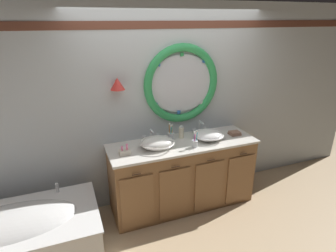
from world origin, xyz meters
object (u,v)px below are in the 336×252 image
toothbrush_holder_right (195,143)px  folded_hand_towel (235,133)px  soap_dispenser (181,132)px  toiletry_basket (125,152)px  sink_basin_right (209,135)px  toothbrush_holder_left (171,135)px  sink_basin_left (157,143)px  bathtub (12,239)px

toothbrush_holder_right → folded_hand_towel: size_ratio=1.48×
soap_dispenser → toiletry_basket: 0.84m
sink_basin_right → folded_hand_towel: size_ratio=2.70×
folded_hand_towel → toiletry_basket: (-1.53, -0.05, 0.01)m
toothbrush_holder_left → folded_hand_towel: 0.88m
sink_basin_left → toothbrush_holder_right: toothbrush_holder_right is taller
toothbrush_holder_left → toothbrush_holder_right: size_ratio=1.02×
sink_basin_left → soap_dispenser: bearing=24.1°
folded_hand_towel → soap_dispenser: bearing=167.1°
folded_hand_towel → toiletry_basket: bearing=-178.0°
toothbrush_holder_right → toiletry_basket: bearing=172.9°
sink_basin_left → soap_dispenser: 0.43m
sink_basin_left → toiletry_basket: same height
sink_basin_right → toiletry_basket: (-1.12, -0.04, -0.03)m
sink_basin_right → soap_dispenser: 0.36m
folded_hand_towel → toothbrush_holder_right: bearing=-166.8°
sink_basin_right → folded_hand_towel: 0.41m
soap_dispenser → toiletry_basket: (-0.81, -0.22, -0.04)m
bathtub → sink_basin_right: 2.47m
sink_basin_right → folded_hand_towel: bearing=1.6°
bathtub → folded_hand_towel: (2.77, 0.31, 0.62)m
sink_basin_right → soap_dispenser: size_ratio=2.28×
soap_dispenser → toothbrush_holder_right: bearing=-83.4°
sink_basin_right → toothbrush_holder_right: bearing=-151.5°
soap_dispenser → folded_hand_towel: soap_dispenser is taller
toothbrush_holder_right → folded_hand_towel: toothbrush_holder_right is taller
toiletry_basket → soap_dispenser: bearing=15.2°
bathtub → soap_dispenser: (2.05, 0.47, 0.68)m
toothbrush_holder_right → soap_dispenser: (-0.04, 0.32, 0.02)m
sink_basin_right → toothbrush_holder_right: size_ratio=1.83×
bathtub → toothbrush_holder_right: toothbrush_holder_right is taller
folded_hand_towel → toiletry_basket: size_ratio=1.13×
folded_hand_towel → sink_basin_right: bearing=-178.4°
toiletry_basket → bathtub: bearing=-168.4°
toothbrush_holder_left → sink_basin_left: bearing=-143.6°
toothbrush_holder_right → toiletry_basket: size_ratio=1.67×
sink_basin_right → toiletry_basket: bearing=-177.8°
toothbrush_holder_right → folded_hand_towel: bearing=13.2°
bathtub → toothbrush_holder_right: size_ratio=7.88×
bathtub → sink_basin_right: (2.36, 0.30, 0.66)m
sink_basin_left → toothbrush_holder_right: (0.43, -0.15, -0.01)m
sink_basin_left → folded_hand_towel: (1.11, 0.01, -0.04)m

